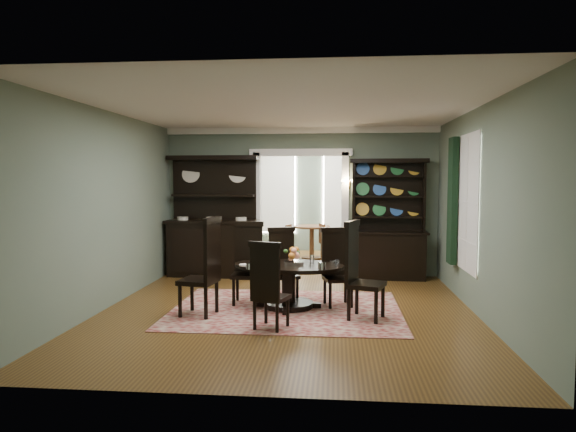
% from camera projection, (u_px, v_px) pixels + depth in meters
% --- Properties ---
extents(room, '(5.51, 6.01, 3.01)m').
position_uv_depth(room, '(287.00, 205.00, 7.55)').
color(room, brown).
rests_on(room, ground).
extents(parlor, '(3.51, 3.50, 3.01)m').
position_uv_depth(parlor, '(307.00, 197.00, 13.00)').
color(parlor, brown).
rests_on(parlor, ground).
extents(doorway_trim, '(2.08, 0.25, 2.57)m').
position_uv_depth(doorway_trim, '(301.00, 196.00, 10.48)').
color(doorway_trim, white).
rests_on(doorway_trim, floor).
extents(right_window, '(0.15, 1.47, 2.12)m').
position_uv_depth(right_window, '(460.00, 202.00, 8.18)').
color(right_window, white).
rests_on(right_window, wall_right).
extents(wall_sconce, '(0.27, 0.21, 0.21)m').
position_uv_depth(wall_sconce, '(348.00, 183.00, 10.22)').
color(wall_sconce, '#B67730').
rests_on(wall_sconce, back_wall_right).
extents(rug, '(3.41, 2.59, 0.01)m').
position_uv_depth(rug, '(286.00, 309.00, 7.71)').
color(rug, maroon).
rests_on(rug, floor).
extents(dining_table, '(1.83, 1.78, 0.67)m').
position_uv_depth(dining_table, '(289.00, 277.00, 7.81)').
color(dining_table, black).
rests_on(dining_table, rug).
extents(centerpiece, '(1.52, 0.98, 0.25)m').
position_uv_depth(centerpiece, '(294.00, 260.00, 7.76)').
color(centerpiece, white).
rests_on(centerpiece, dining_table).
extents(chair_far_left, '(0.50, 0.46, 1.29)m').
position_uv_depth(chair_far_left, '(248.00, 260.00, 8.13)').
color(chair_far_left, black).
rests_on(chair_far_left, rug).
extents(chair_far_mid, '(0.56, 0.55, 1.19)m').
position_uv_depth(chair_far_mid, '(283.00, 262.00, 8.26)').
color(chair_far_mid, black).
rests_on(chair_far_mid, rug).
extents(chair_far_right, '(0.54, 0.53, 1.21)m').
position_uv_depth(chair_far_right, '(336.00, 264.00, 7.99)').
color(chair_far_right, black).
rests_on(chair_far_right, rug).
extents(chair_end_left, '(0.58, 0.60, 1.42)m').
position_uv_depth(chair_end_left, '(206.00, 264.00, 7.31)').
color(chair_end_left, black).
rests_on(chair_end_left, rug).
extents(chair_end_right, '(0.62, 0.64, 1.38)m').
position_uv_depth(chair_end_right, '(358.00, 268.00, 7.18)').
color(chair_end_right, black).
rests_on(chair_end_right, rug).
extents(chair_near, '(0.54, 0.53, 1.17)m').
position_uv_depth(chair_near, '(268.00, 284.00, 6.61)').
color(chair_near, black).
rests_on(chair_near, rug).
extents(sideboard, '(1.86, 0.70, 2.43)m').
position_uv_depth(sideboard, '(213.00, 234.00, 10.42)').
color(sideboard, black).
rests_on(sideboard, floor).
extents(welsh_dresser, '(1.54, 0.62, 2.36)m').
position_uv_depth(welsh_dresser, '(388.00, 235.00, 10.12)').
color(welsh_dresser, black).
rests_on(welsh_dresser, floor).
extents(parlor_table, '(0.90, 0.90, 0.83)m').
position_uv_depth(parlor_table, '(312.00, 238.00, 12.44)').
color(parlor_table, '#512E17').
rests_on(parlor_table, parlor_floor).
extents(parlor_chair_left, '(0.40, 0.40, 0.87)m').
position_uv_depth(parlor_chair_left, '(285.00, 241.00, 12.40)').
color(parlor_chair_left, '#512E17').
rests_on(parlor_chair_left, parlor_floor).
extents(parlor_chair_right, '(0.43, 0.42, 0.90)m').
position_uv_depth(parlor_chair_right, '(326.00, 241.00, 12.19)').
color(parlor_chair_right, '#512E17').
rests_on(parlor_chair_right, parlor_floor).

